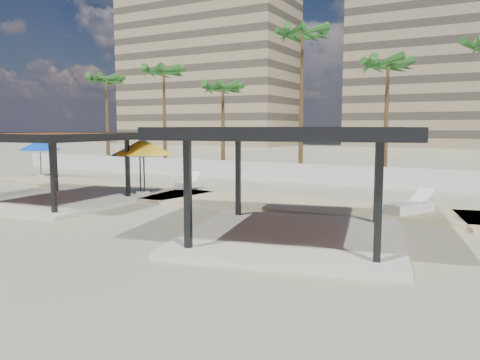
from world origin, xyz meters
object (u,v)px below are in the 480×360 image
object	(u,v)px
umbrella_a	(40,145)
lounger_a	(188,184)
lounger_b	(410,207)
pavilion_central	(294,173)
pavilion_west	(54,162)

from	to	relation	value
umbrella_a	lounger_a	size ratio (longest dim) A/B	1.46
lounger_a	lounger_b	world-z (taller)	lounger_b
pavilion_central	lounger_b	xyz separation A→B (m)	(2.70, 5.90, -1.75)
pavilion_west	lounger_a	xyz separation A→B (m)	(2.74, 6.90, -1.61)
pavilion_central	pavilion_west	size ratio (longest dim) A/B	1.21
pavilion_west	umbrella_a	distance (m)	12.00
pavilion_west	umbrella_a	world-z (taller)	pavilion_west
pavilion_west	lounger_a	size ratio (longest dim) A/B	3.13
pavilion_central	lounger_a	bearing A→B (deg)	127.56
lounger_a	pavilion_west	bearing A→B (deg)	149.80
lounger_a	pavilion_central	bearing A→B (deg)	-138.24
pavilion_west	lounger_a	world-z (taller)	pavilion_west
pavilion_west	lounger_a	distance (m)	7.59
umbrella_a	lounger_b	distance (m)	25.01
pavilion_central	pavilion_west	xyz separation A→B (m)	(-12.39, 1.12, -0.17)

